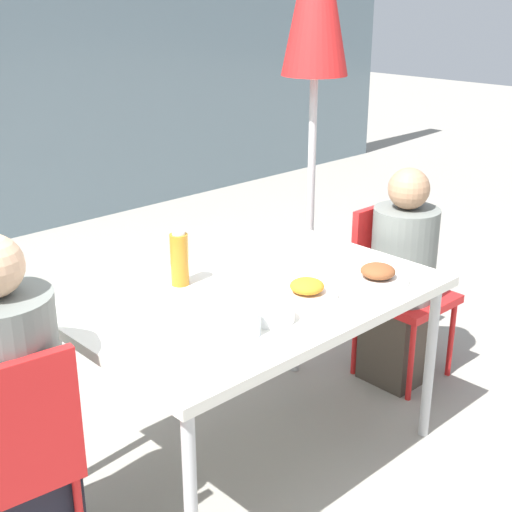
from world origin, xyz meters
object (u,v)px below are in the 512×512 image
Objects in this scene: person_left at (13,422)px; drinking_cup at (250,323)px; chair_left at (9,454)px; salad_bowl at (272,314)px; chair_right at (394,278)px; bottle at (179,259)px; person_right at (401,284)px; closed_umbrella at (316,11)px.

drinking_cup is (0.70, -0.36, 0.24)m from person_left.
salad_bowl is (0.89, -0.25, 0.28)m from chair_left.
chair_right reaches higher than salad_bowl.
bottle reaches higher than chair_left.
bottle is (-1.12, 0.27, 0.35)m from person_right.
person_left is 1.38× the size of chair_right.
closed_umbrella is 1.65m from bottle.
bottle is (0.80, 0.15, 0.30)m from person_left.
person_left is 2.50m from closed_umbrella.
bottle is at bearing 79.10° from drinking_cup.
chair_right is 0.09m from person_right.
drinking_cup is (-1.41, -1.01, -0.94)m from closed_umbrella.
chair_left is 0.37× the size of closed_umbrella.
chair_left is at bearing -165.19° from bottle.
closed_umbrella is at bearing 20.78° from bottle.
person_left is 0.82m from drinking_cup.
drinking_cup is at bearing -144.43° from closed_umbrella.
chair_left is 0.96m from bottle.
person_right is 1.46m from closed_umbrella.
drinking_cup is 0.54× the size of salad_bowl.
person_left reaches higher than chair_left.
closed_umbrella is (2.17, 0.72, 1.24)m from chair_left.
person_left reaches higher than salad_bowl.
salad_bowl is (0.13, 0.03, -0.02)m from drinking_cup.
chair_right is 3.81× the size of bottle.
chair_right is 1.34m from drinking_cup.
person_right is 12.85× the size of drinking_cup.
person_right is at bearing 58.07° from chair_right.
bottle is at bearing 21.42° from chair_left.
chair_left is at bearing -0.78° from person_right.
salad_bowl is (0.83, -0.33, 0.22)m from person_left.
person_left reaches higher than drinking_cup.
chair_left is 1.00× the size of chair_right.
closed_umbrella is at bearing 35.57° from drinking_cup.
bottle reaches higher than salad_bowl.
person_right is 1.21m from bottle.
person_right is 1.14m from salad_bowl.
bottle is at bearing 17.45° from person_left.
person_right is at bearing 3.00° from person_left.
salad_bowl is (-1.14, -0.29, 0.28)m from chair_right.
chair_right reaches higher than drinking_cup.
person_left is at bearing 153.04° from drinking_cup.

